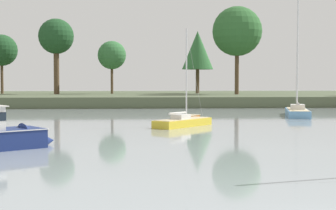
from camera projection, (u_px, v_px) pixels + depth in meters
far_shore_bank at (161, 97)px, 94.32m from camera, size 193.39×50.39×1.56m
dinghy_orange at (186, 118)px, 49.65m from camera, size 3.28×3.84×0.52m
sailboat_skyblue at (297, 114)px, 53.73m from camera, size 4.41×9.04×13.34m
sailboat_yellow at (183, 124)px, 41.22m from camera, size 5.37×5.75×8.55m
shore_tree_left at (237, 31)px, 85.55m from camera, size 8.55×8.55×15.14m
shore_tree_inland_b at (56, 37)px, 87.20m from camera, size 6.19×6.19×13.25m
shore_tree_center at (112, 55)px, 89.55m from camera, size 5.10×5.10×9.52m
shore_tree_left_mid at (2, 50)px, 90.26m from camera, size 5.70×5.70×10.76m
shore_tree_center_left at (198, 50)px, 93.03m from camera, size 5.85×5.85×11.67m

